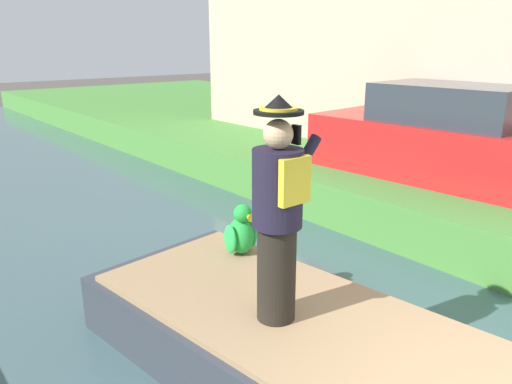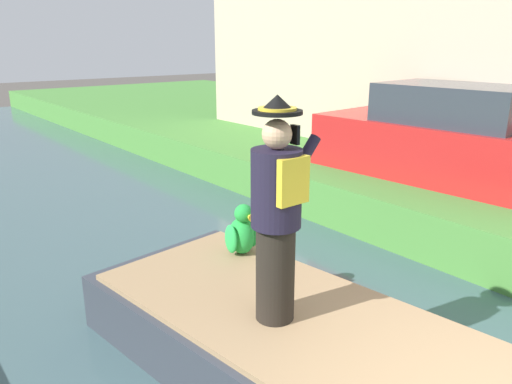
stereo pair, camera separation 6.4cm
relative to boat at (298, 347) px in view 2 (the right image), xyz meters
name	(u,v)px [view 2 (the right image)]	position (x,y,z in m)	size (l,w,h in m)	color
boat	(298,347)	(0.00, 0.00, 0.00)	(2.28, 4.38, 0.61)	#333842
person_pirate	(277,213)	(-0.17, 0.11, 1.23)	(0.61, 0.42, 1.85)	black
parrot_plush	(242,232)	(0.41, 1.33, 0.55)	(0.36, 0.35, 0.57)	green
parked_car_red	(442,139)	(4.69, 1.61, 1.02)	(1.94, 4.10, 1.50)	red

